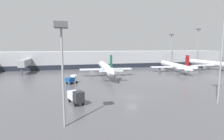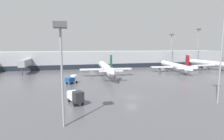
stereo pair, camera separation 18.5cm
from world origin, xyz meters
The scene contains 11 objects.
ground_plane centered at (0.00, 0.00, 0.00)m, with size 320.00×320.00×0.00m, color #4C4C51.
terminal_building centered at (-0.31, 61.87, 4.50)m, with size 160.00×30.95×9.00m.
parked_jet_1 centered at (34.15, 34.73, 2.62)m, with size 21.93×35.18×8.23m.
parked_jet_2 centered at (0.34, 29.93, 3.31)m, with size 20.60×36.04×8.89m.
parked_jet_3 centered at (57.44, 35.34, 2.91)m, with size 25.51×37.81×10.01m.
service_truck_0 centered at (-12.82, -1.70, 1.56)m, with size 3.34×5.43×2.83m.
service_truck_1 centered at (-13.11, 18.55, 1.45)m, with size 4.14×4.04×2.58m.
traffic_cone_1 centered at (10.78, 30.64, 0.30)m, with size 0.51×0.51×0.59m.
apron_light_mast_0 centered at (-14.96, -11.82, 11.99)m, with size 1.80×1.80×14.81m.
apron_light_mast_3 centered at (42.49, 50.98, 14.69)m, with size 1.80×1.80×18.66m.
apron_light_mast_4 centered at (57.85, 48.45, 16.73)m, with size 1.80×1.80×21.69m.
Camera 1 is at (-14.25, -36.79, 11.47)m, focal length 28.00 mm.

